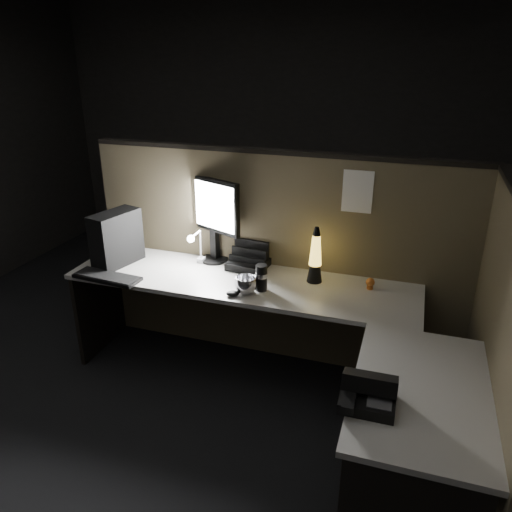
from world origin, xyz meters
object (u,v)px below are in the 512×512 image
(pc_tower, at_px, (116,238))
(keyboard, at_px, (107,277))
(desk_phone, at_px, (368,393))
(monitor, at_px, (213,212))
(lava_lamp, at_px, (315,259))

(pc_tower, xyz_separation_m, keyboard, (0.07, -0.25, -0.18))
(pc_tower, bearing_deg, desk_phone, -13.21)
(monitor, distance_m, keyboard, 0.83)
(pc_tower, height_order, monitor, monitor)
(desk_phone, bearing_deg, pc_tower, 151.48)
(lava_lamp, height_order, desk_phone, lava_lamp)
(pc_tower, distance_m, keyboard, 0.31)
(monitor, relative_size, desk_phone, 2.40)
(monitor, height_order, keyboard, monitor)
(pc_tower, distance_m, desk_phone, 2.08)
(pc_tower, xyz_separation_m, lava_lamp, (1.37, 0.14, -0.03))
(keyboard, distance_m, lava_lamp, 1.37)
(monitor, bearing_deg, keyboard, -114.27)
(keyboard, distance_m, desk_phone, 1.91)
(keyboard, height_order, lava_lamp, lava_lamp)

